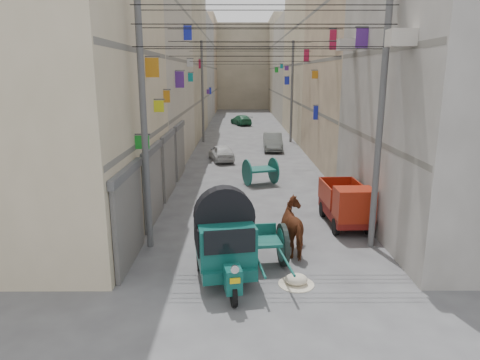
{
  "coord_description": "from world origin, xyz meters",
  "views": [
    {
      "loc": [
        -0.73,
        -7.03,
        5.46
      ],
      "look_at": [
        -0.67,
        6.5,
        2.1
      ],
      "focal_mm": 32.0,
      "sensor_mm": 36.0,
      "label": 1
    }
  ],
  "objects_px": {
    "feed_sack": "(296,279)",
    "distant_car_white": "(221,153)",
    "horse": "(297,227)",
    "auto_rickshaw": "(224,239)",
    "distant_car_green": "(241,120)",
    "distant_car_grey": "(273,142)",
    "second_cart": "(260,171)",
    "tonga_cart": "(263,245)",
    "mini_truck": "(348,207)"
  },
  "relations": [
    {
      "from": "feed_sack",
      "to": "horse",
      "type": "relative_size",
      "value": 0.31
    },
    {
      "from": "distant_car_green",
      "to": "auto_rickshaw",
      "type": "bearing_deg",
      "value": 69.99
    },
    {
      "from": "distant_car_white",
      "to": "distant_car_grey",
      "type": "xyz_separation_m",
      "value": [
        3.63,
        4.01,
        0.09
      ]
    },
    {
      "from": "tonga_cart",
      "to": "distant_car_green",
      "type": "height_order",
      "value": "tonga_cart"
    },
    {
      "from": "auto_rickshaw",
      "to": "distant_car_white",
      "type": "distance_m",
      "value": 16.42
    },
    {
      "from": "horse",
      "to": "second_cart",
      "type": "bearing_deg",
      "value": -96.74
    },
    {
      "from": "distant_car_white",
      "to": "distant_car_grey",
      "type": "relative_size",
      "value": 0.83
    },
    {
      "from": "tonga_cart",
      "to": "distant_car_green",
      "type": "bearing_deg",
      "value": 82.9
    },
    {
      "from": "feed_sack",
      "to": "tonga_cart",
      "type": "bearing_deg",
      "value": 126.15
    },
    {
      "from": "second_cart",
      "to": "feed_sack",
      "type": "bearing_deg",
      "value": -106.93
    },
    {
      "from": "mini_truck",
      "to": "distant_car_grey",
      "type": "distance_m",
      "value": 16.5
    },
    {
      "from": "tonga_cart",
      "to": "horse",
      "type": "distance_m",
      "value": 1.55
    },
    {
      "from": "mini_truck",
      "to": "distant_car_grey",
      "type": "height_order",
      "value": "mini_truck"
    },
    {
      "from": "second_cart",
      "to": "distant_car_white",
      "type": "bearing_deg",
      "value": 90.69
    },
    {
      "from": "feed_sack",
      "to": "distant_car_green",
      "type": "height_order",
      "value": "distant_car_green"
    },
    {
      "from": "auto_rickshaw",
      "to": "distant_car_white",
      "type": "bearing_deg",
      "value": 82.34
    },
    {
      "from": "horse",
      "to": "distant_car_white",
      "type": "distance_m",
      "value": 14.81
    },
    {
      "from": "horse",
      "to": "distant_car_grey",
      "type": "distance_m",
      "value": 18.54
    },
    {
      "from": "distant_car_grey",
      "to": "horse",
      "type": "bearing_deg",
      "value": -90.73
    },
    {
      "from": "horse",
      "to": "distant_car_grey",
      "type": "height_order",
      "value": "horse"
    },
    {
      "from": "auto_rickshaw",
      "to": "second_cart",
      "type": "relative_size",
      "value": 1.56
    },
    {
      "from": "horse",
      "to": "distant_car_grey",
      "type": "bearing_deg",
      "value": -103.76
    },
    {
      "from": "tonga_cart",
      "to": "second_cart",
      "type": "xyz_separation_m",
      "value": [
        0.4,
        9.49,
        0.06
      ]
    },
    {
      "from": "second_cart",
      "to": "distant_car_green",
      "type": "bearing_deg",
      "value": 72.49
    },
    {
      "from": "feed_sack",
      "to": "distant_car_white",
      "type": "xyz_separation_m",
      "value": [
        -2.64,
        16.72,
        0.38
      ]
    },
    {
      "from": "distant_car_green",
      "to": "horse",
      "type": "bearing_deg",
      "value": 73.57
    },
    {
      "from": "second_cart",
      "to": "distant_car_green",
      "type": "relative_size",
      "value": 0.5
    },
    {
      "from": "mini_truck",
      "to": "distant_car_white",
      "type": "bearing_deg",
      "value": 109.78
    },
    {
      "from": "auto_rickshaw",
      "to": "tonga_cart",
      "type": "xyz_separation_m",
      "value": [
        1.09,
        0.8,
        -0.51
      ]
    },
    {
      "from": "auto_rickshaw",
      "to": "distant_car_green",
      "type": "xyz_separation_m",
      "value": [
        0.7,
        36.46,
        -0.63
      ]
    },
    {
      "from": "distant_car_white",
      "to": "distant_car_green",
      "type": "bearing_deg",
      "value": -108.21
    },
    {
      "from": "horse",
      "to": "mini_truck",
      "type": "bearing_deg",
      "value": -146.99
    },
    {
      "from": "tonga_cart",
      "to": "distant_car_white",
      "type": "distance_m",
      "value": 15.69
    },
    {
      "from": "horse",
      "to": "distant_car_white",
      "type": "height_order",
      "value": "horse"
    },
    {
      "from": "distant_car_grey",
      "to": "tonga_cart",
      "type": "bearing_deg",
      "value": -93.85
    },
    {
      "from": "feed_sack",
      "to": "distant_car_grey",
      "type": "xyz_separation_m",
      "value": [
        0.99,
        20.73,
        0.47
      ]
    },
    {
      "from": "second_cart",
      "to": "horse",
      "type": "distance_m",
      "value": 8.45
    },
    {
      "from": "mini_truck",
      "to": "distant_car_white",
      "type": "height_order",
      "value": "mini_truck"
    },
    {
      "from": "distant_car_green",
      "to": "distant_car_grey",
      "type": "bearing_deg",
      "value": 78.9
    },
    {
      "from": "distant_car_white",
      "to": "distant_car_grey",
      "type": "bearing_deg",
      "value": -146.3
    },
    {
      "from": "feed_sack",
      "to": "horse",
      "type": "height_order",
      "value": "horse"
    },
    {
      "from": "tonga_cart",
      "to": "horse",
      "type": "height_order",
      "value": "horse"
    },
    {
      "from": "feed_sack",
      "to": "distant_car_grey",
      "type": "bearing_deg",
      "value": 87.27
    },
    {
      "from": "horse",
      "to": "distant_car_white",
      "type": "xyz_separation_m",
      "value": [
        -2.92,
        14.52,
        -0.28
      ]
    },
    {
      "from": "tonga_cart",
      "to": "mini_truck",
      "type": "distance_m",
      "value": 4.51
    },
    {
      "from": "distant_car_white",
      "to": "distant_car_green",
      "type": "relative_size",
      "value": 0.84
    },
    {
      "from": "horse",
      "to": "distant_car_green",
      "type": "xyz_separation_m",
      "value": [
        -1.5,
        34.59,
        -0.27
      ]
    },
    {
      "from": "tonga_cart",
      "to": "feed_sack",
      "type": "xyz_separation_m",
      "value": [
        0.83,
        -1.13,
        -0.51
      ]
    },
    {
      "from": "tonga_cart",
      "to": "feed_sack",
      "type": "bearing_deg",
      "value": -61.58
    },
    {
      "from": "second_cart",
      "to": "feed_sack",
      "type": "relative_size",
      "value": 3.13
    }
  ]
}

